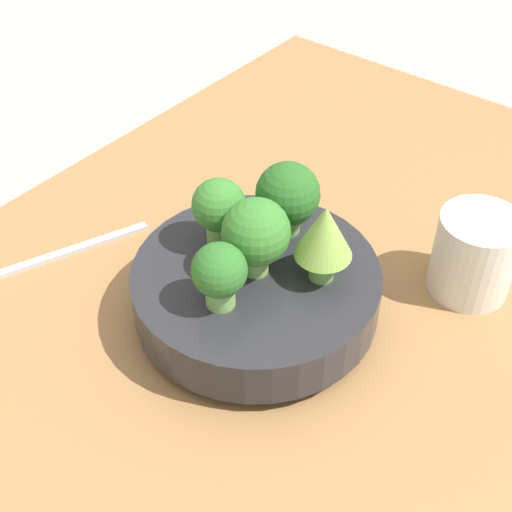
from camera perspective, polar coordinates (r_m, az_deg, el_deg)
ground_plane at (r=0.80m, az=-1.23°, el=-5.28°), size 6.00×6.00×0.00m
table at (r=0.79m, az=-1.25°, el=-4.31°), size 1.13×0.67×0.04m
bowl at (r=0.73m, az=0.00°, el=-2.73°), size 0.25×0.25×0.06m
broccoli_floret_center at (r=0.68m, az=0.00°, el=1.82°), size 0.07×0.07×0.08m
romanesco_piece_far at (r=0.67m, az=5.49°, el=1.71°), size 0.06×0.06×0.09m
broccoli_floret_right at (r=0.65m, az=-2.95°, el=-1.38°), size 0.05×0.05×0.07m
broccoli_floret_front at (r=0.72m, az=-2.84°, el=3.93°), size 0.06×0.06×0.08m
broccoli_floret_left at (r=0.73m, az=2.56°, el=4.85°), size 0.07×0.07×0.08m
cup at (r=0.79m, az=17.07°, el=0.12°), size 0.09×0.09×0.09m
fork at (r=0.85m, az=-14.77°, el=0.35°), size 0.18×0.08×0.01m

